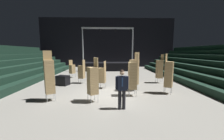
{
  "coord_description": "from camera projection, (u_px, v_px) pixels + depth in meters",
  "views": [
    {
      "loc": [
        -0.04,
        -7.75,
        2.48
      ],
      "look_at": [
        0.23,
        0.35,
        1.4
      ],
      "focal_mm": 21.54,
      "sensor_mm": 36.0,
      "label": 1
    }
  ],
  "objects": [
    {
      "name": "ground_plane",
      "position": [
        108.0,
        95.0,
        8.01
      ],
      "size": [
        22.0,
        30.0,
        0.1
      ],
      "primitive_type": "cube",
      "color": "gray"
    },
    {
      "name": "arena_end_wall",
      "position": [
        108.0,
        43.0,
        22.34
      ],
      "size": [
        22.0,
        0.3,
        8.0
      ],
      "primitive_type": "cube",
      "color": "black",
      "rests_on": "ground_plane"
    },
    {
      "name": "stage_riser",
      "position": [
        108.0,
        66.0,
        18.55
      ],
      "size": [
        6.85,
        2.73,
        5.56
      ],
      "color": "black",
      "rests_on": "ground_plane"
    },
    {
      "name": "man_with_tie",
      "position": [
        122.0,
        87.0,
        5.76
      ],
      "size": [
        0.57,
        0.25,
        1.75
      ],
      "rotation": [
        0.0,
        0.0,
        3.19
      ],
      "color": "black",
      "rests_on": "ground_plane"
    },
    {
      "name": "chair_stack_front_left",
      "position": [
        133.0,
        75.0,
        7.53
      ],
      "size": [
        0.45,
        0.45,
        2.39
      ],
      "rotation": [
        0.0,
        0.0,
        1.59
      ],
      "color": "#B2B5BA",
      "rests_on": "ground_plane"
    },
    {
      "name": "chair_stack_front_right",
      "position": [
        82.0,
        72.0,
        10.67
      ],
      "size": [
        0.54,
        0.54,
        1.88
      ],
      "rotation": [
        0.0,
        0.0,
        1.29
      ],
      "color": "#B2B5BA",
      "rests_on": "ground_plane"
    },
    {
      "name": "chair_stack_mid_left",
      "position": [
        169.0,
        74.0,
        7.98
      ],
      "size": [
        0.61,
        0.61,
        2.39
      ],
      "rotation": [
        0.0,
        0.0,
        4.11
      ],
      "color": "#B2B5BA",
      "rests_on": "ground_plane"
    },
    {
      "name": "chair_stack_mid_right",
      "position": [
        159.0,
        69.0,
        10.76
      ],
      "size": [
        0.46,
        0.46,
        2.31
      ],
      "rotation": [
        0.0,
        0.0,
        1.62
      ],
      "color": "#B2B5BA",
      "rests_on": "ground_plane"
    },
    {
      "name": "chair_stack_mid_centre",
      "position": [
        93.0,
        80.0,
        6.63
      ],
      "size": [
        0.6,
        0.6,
        2.22
      ],
      "rotation": [
        0.0,
        0.0,
        2.12
      ],
      "color": "#B2B5BA",
      "rests_on": "ground_plane"
    },
    {
      "name": "chair_stack_rear_left",
      "position": [
        49.0,
        76.0,
        6.74
      ],
      "size": [
        0.6,
        0.6,
        2.56
      ],
      "rotation": [
        0.0,
        0.0,
        3.68
      ],
      "color": "#B2B5BA",
      "rests_on": "ground_plane"
    },
    {
      "name": "chair_stack_rear_right",
      "position": [
        102.0,
        75.0,
        9.16
      ],
      "size": [
        0.52,
        0.52,
        1.88
      ],
      "rotation": [
        0.0,
        0.0,
        1.35
      ],
      "color": "#B2B5BA",
      "rests_on": "ground_plane"
    },
    {
      "name": "chair_stack_rear_centre",
      "position": [
        134.0,
        72.0,
        8.59
      ],
      "size": [
        0.62,
        0.62,
        2.48
      ],
      "rotation": [
        0.0,
        0.0,
        0.71
      ],
      "color": "#B2B5BA",
      "rests_on": "ground_plane"
    },
    {
      "name": "chair_stack_aisle_left",
      "position": [
        72.0,
        69.0,
        13.18
      ],
      "size": [
        0.62,
        0.62,
        1.71
      ],
      "rotation": [
        0.0,
        0.0,
        4.06
      ],
      "color": "#B2B5BA",
      "rests_on": "ground_plane"
    },
    {
      "name": "chair_stack_aisle_right",
      "position": [
        132.0,
        72.0,
        11.1
      ],
      "size": [
        0.6,
        0.6,
        1.71
      ],
      "rotation": [
        0.0,
        0.0,
        4.2
      ],
      "color": "#B2B5BA",
      "rests_on": "ground_plane"
    },
    {
      "name": "equipment_road_case",
      "position": [
        63.0,
        80.0,
        10.13
      ],
      "size": [
        1.06,
        0.89,
        0.73
      ],
      "primitive_type": "cube",
      "rotation": [
        0.0,
        0.0,
        -0.37
      ],
      "color": "black",
      "rests_on": "ground_plane"
    }
  ]
}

